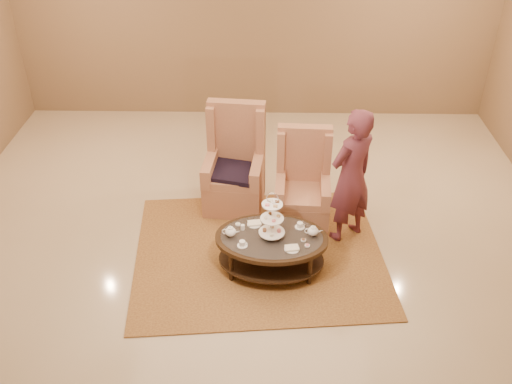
{
  "coord_description": "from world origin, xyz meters",
  "views": [
    {
      "loc": [
        0.21,
        -5.33,
        4.53
      ],
      "look_at": [
        0.09,
        0.2,
        0.82
      ],
      "focal_mm": 40.0,
      "sensor_mm": 36.0,
      "label": 1
    }
  ],
  "objects_px": {
    "tea_table": "(271,243)",
    "person": "(351,177)",
    "armchair_right": "(302,192)",
    "armchair_left": "(235,172)"
  },
  "relations": [
    {
      "from": "person",
      "to": "armchair_left",
      "type": "bearing_deg",
      "value": -64.06
    },
    {
      "from": "armchair_left",
      "to": "armchair_right",
      "type": "distance_m",
      "value": 0.97
    },
    {
      "from": "tea_table",
      "to": "person",
      "type": "bearing_deg",
      "value": 37.64
    },
    {
      "from": "tea_table",
      "to": "person",
      "type": "height_order",
      "value": "person"
    },
    {
      "from": "armchair_left",
      "to": "armchair_right",
      "type": "xyz_separation_m",
      "value": [
        0.89,
        -0.39,
        -0.05
      ]
    },
    {
      "from": "tea_table",
      "to": "armchair_left",
      "type": "height_order",
      "value": "armchair_left"
    },
    {
      "from": "person",
      "to": "armchair_right",
      "type": "bearing_deg",
      "value": -69.64
    },
    {
      "from": "armchair_left",
      "to": "person",
      "type": "bearing_deg",
      "value": -21.91
    },
    {
      "from": "tea_table",
      "to": "armchair_right",
      "type": "height_order",
      "value": "armchair_right"
    },
    {
      "from": "armchair_right",
      "to": "tea_table",
      "type": "bearing_deg",
      "value": -108.41
    }
  ]
}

